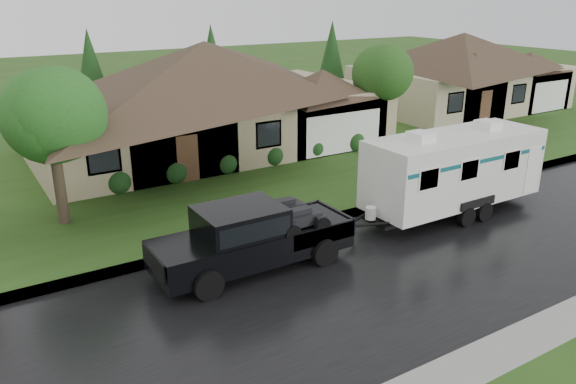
# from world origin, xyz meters

# --- Properties ---
(ground) EXTENTS (140.00, 140.00, 0.00)m
(ground) POSITION_xyz_m (0.00, 0.00, 0.00)
(ground) COLOR #284917
(ground) RESTS_ON ground
(road) EXTENTS (140.00, 8.00, 0.01)m
(road) POSITION_xyz_m (0.00, -2.00, 0.01)
(road) COLOR black
(road) RESTS_ON ground
(curb) EXTENTS (140.00, 0.50, 0.15)m
(curb) POSITION_xyz_m (0.00, 2.25, 0.07)
(curb) COLOR gray
(curb) RESTS_ON ground
(lawn) EXTENTS (140.00, 26.00, 0.15)m
(lawn) POSITION_xyz_m (0.00, 15.00, 0.07)
(lawn) COLOR #284917
(lawn) RESTS_ON ground
(house_main) EXTENTS (19.44, 10.80, 6.90)m
(house_main) POSITION_xyz_m (2.29, 13.84, 3.59)
(house_main) COLOR tan
(house_main) RESTS_ON lawn
(house_neighbor) EXTENTS (15.12, 9.72, 6.45)m
(house_neighbor) POSITION_xyz_m (22.27, 14.34, 3.32)
(house_neighbor) COLOR tan
(house_neighbor) RESTS_ON lawn
(tree_left_green) EXTENTS (3.42, 3.42, 5.66)m
(tree_left_green) POSITION_xyz_m (-6.97, 6.94, 4.08)
(tree_left_green) COLOR #382B1E
(tree_left_green) RESTS_ON lawn
(tree_right_green) EXTENTS (3.16, 3.16, 5.23)m
(tree_right_green) POSITION_xyz_m (10.48, 9.64, 3.77)
(tree_right_green) COLOR #382B1E
(tree_right_green) RESTS_ON lawn
(shrub_row) EXTENTS (13.60, 1.00, 1.00)m
(shrub_row) POSITION_xyz_m (2.00, 9.30, 0.65)
(shrub_row) COLOR #143814
(shrub_row) RESTS_ON lawn
(pickup_truck) EXTENTS (6.26, 2.38, 2.09)m
(pickup_truck) POSITION_xyz_m (-2.76, 0.39, 1.12)
(pickup_truck) COLOR black
(pickup_truck) RESTS_ON ground
(travel_trailer) EXTENTS (7.72, 2.71, 3.46)m
(travel_trailer) POSITION_xyz_m (6.05, 0.39, 1.84)
(travel_trailer) COLOR silver
(travel_trailer) RESTS_ON ground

